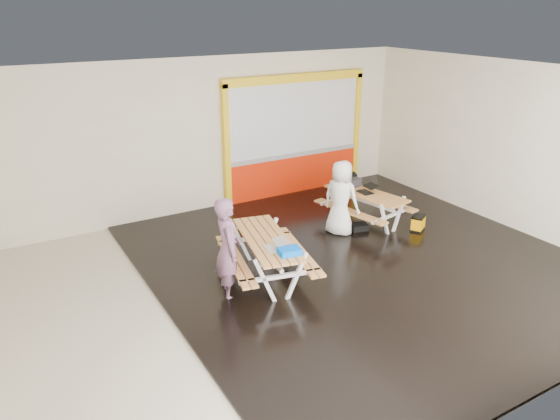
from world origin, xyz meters
TOP-DOWN VIEW (x-y plane):
  - room at (0.00, 0.00)m, footprint 10.02×8.02m
  - deck at (1.25, 0.00)m, footprint 7.50×7.98m
  - kiosk at (2.20, 3.93)m, footprint 3.88×0.16m
  - picnic_table_left at (-0.62, 0.29)m, footprint 1.77×2.28m
  - picnic_table_right at (2.43, 1.39)m, footprint 1.62×2.09m
  - person_left at (-1.41, 0.16)m, footprint 0.57×0.73m
  - person_right at (1.68, 1.28)m, footprint 0.80×0.93m
  - laptop_left at (-0.69, -0.13)m, footprint 0.40×0.37m
  - laptop_right at (2.47, 1.40)m, footprint 0.38×0.34m
  - blue_pouch at (-0.60, -0.43)m, footprint 0.38×0.29m
  - toolbox at (2.40, 1.86)m, footprint 0.43×0.25m
  - backpack at (2.79, 2.34)m, footprint 0.28×0.25m
  - dark_case at (2.09, 1.15)m, footprint 0.40×0.34m
  - fluke_bag at (3.18, 0.52)m, footprint 0.43×0.38m

SIDE VIEW (x-z plane):
  - deck at x=1.25m, z-range 0.00..0.05m
  - dark_case at x=2.09m, z-range 0.05..0.18m
  - fluke_bag at x=3.18m, z-range 0.04..0.36m
  - picnic_table_right at x=2.43m, z-range 0.20..0.95m
  - picnic_table_left at x=-0.62m, z-range 0.21..1.03m
  - backpack at x=2.79m, z-range 0.50..0.89m
  - person_right at x=1.68m, z-range -0.01..1.60m
  - laptop_right at x=2.47m, z-range 0.73..0.88m
  - toolbox at x=2.40m, z-range 0.73..0.97m
  - person_left at x=-1.41m, z-range -0.02..1.73m
  - laptop_left at x=-0.69m, z-range 0.79..0.94m
  - blue_pouch at x=-0.60m, z-range 0.81..0.92m
  - kiosk at x=2.20m, z-range -0.06..2.94m
  - room at x=0.00m, z-range -0.01..3.51m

